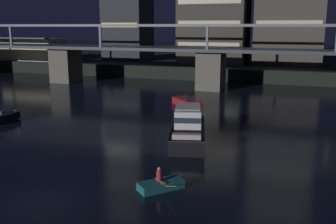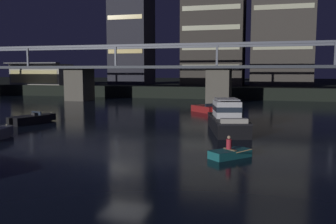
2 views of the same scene
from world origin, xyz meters
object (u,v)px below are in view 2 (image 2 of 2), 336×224
Objects in this scene: speedboat_near_right at (31,119)px; speedboat_far_left at (207,109)px; waterfront_pavilion at (42,74)px; tower_west_tall at (214,39)px; dinghy_with_paddler at (230,153)px; tower_west_low at (131,2)px; river_bridge at (219,77)px; cabin_cruiser_near_left at (227,119)px.

speedboat_near_right and speedboat_far_left have the same top height.
tower_west_tall is at bearing 7.13° from waterfront_pavilion.
tower_west_low is at bearing 116.15° from dinghy_with_paddler.
river_bridge is at bearing -79.11° from tower_west_tall.
cabin_cruiser_near_left is at bearing -40.81° from waterfront_pavilion.
waterfront_pavilion is 2.41× the size of speedboat_near_right.
tower_west_low reaches higher than dinghy_with_paddler.
waterfront_pavilion is 47.34m from speedboat_far_left.
dinghy_with_paddler is at bearing -24.37° from speedboat_near_right.
tower_west_tall is 2.03× the size of cabin_cruiser_near_left.
river_bridge is at bearing 90.43° from speedboat_far_left.
speedboat_far_left is (40.23, -24.62, -4.02)m from waterfront_pavilion.
tower_west_tall reaches higher than speedboat_far_left.
waterfront_pavilion is at bearing 133.34° from dinghy_with_paddler.
tower_west_tall reaches higher than waterfront_pavilion.
river_bridge is 2.89× the size of tower_west_low.
tower_west_tall reaches higher than dinghy_with_paddler.
speedboat_near_right is 1.94× the size of dinghy_with_paddler.
dinghy_with_paddler is at bearing -80.87° from tower_west_tall.
cabin_cruiser_near_left is at bearing 97.13° from dinghy_with_paddler.
waterfront_pavilion is 46.41m from speedboat_near_right.
tower_west_low is 3.84× the size of cabin_cruiser_near_left.
cabin_cruiser_near_left reaches higher than speedboat_far_left.
cabin_cruiser_near_left is 19.20m from speedboat_near_right.
speedboat_near_right is at bearing -136.86° from speedboat_far_left.
tower_west_low is 50.44m from speedboat_near_right.
tower_west_tall is at bearing 99.13° from dinghy_with_paddler.
dinghy_with_paddler is (5.30, -36.23, -3.91)m from river_bridge.
tower_west_tall is 3.69× the size of speedboat_near_right.
speedboat_near_right is 20.86m from speedboat_far_left.
dinghy_with_paddler is at bearing -81.68° from river_bridge.
speedboat_near_right is 22.42m from dinghy_with_paddler.
tower_west_low is at bearing 21.16° from waterfront_pavilion.
speedboat_near_right is at bearing -81.72° from tower_west_low.
river_bridge is at bearing -41.06° from tower_west_low.
speedboat_far_left is at bearing -31.47° from waterfront_pavilion.
tower_west_low is (-21.82, 19.01, 15.86)m from river_bridge.
waterfront_pavilion is (-36.95, -4.62, -7.11)m from tower_west_tall.
speedboat_near_right is (25.01, -38.89, -4.02)m from waterfront_pavilion.
tower_west_low reaches higher than cabin_cruiser_near_left.
speedboat_far_left is at bearing -89.57° from river_bridge.
tower_west_low is at bearing 119.76° from cabin_cruiser_near_left.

